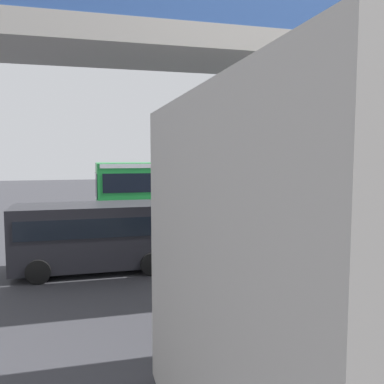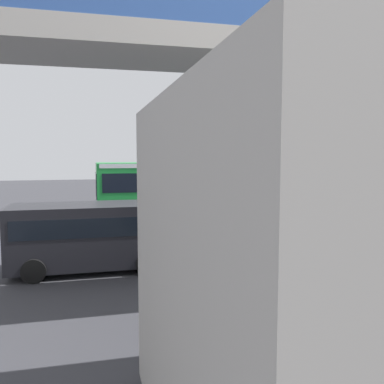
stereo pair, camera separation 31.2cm
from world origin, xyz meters
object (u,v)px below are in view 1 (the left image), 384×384
(city_bus, at_px, (209,187))
(parked_van, at_px, (95,232))
(pedestrian, at_px, (155,200))
(traffic_sign, at_px, (185,182))

(city_bus, distance_m, parked_van, 9.87)
(pedestrian, xyz_separation_m, traffic_sign, (-1.89, -0.36, 1.00))
(parked_van, distance_m, pedestrian, 11.91)
(traffic_sign, bearing_deg, parked_van, 63.96)
(pedestrian, relative_size, traffic_sign, 0.64)
(parked_van, bearing_deg, traffic_sign, -116.04)
(pedestrian, distance_m, traffic_sign, 2.17)
(city_bus, xyz_separation_m, pedestrian, (2.25, -3.53, -1.00))
(city_bus, xyz_separation_m, parked_van, (6.06, 7.76, -0.70))
(parked_van, distance_m, traffic_sign, 12.98)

